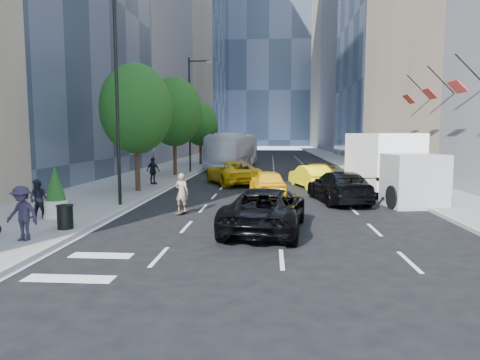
# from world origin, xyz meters

# --- Properties ---
(ground) EXTENTS (160.00, 160.00, 0.00)m
(ground) POSITION_xyz_m (0.00, 0.00, 0.00)
(ground) COLOR black
(ground) RESTS_ON ground
(sidewalk_left) EXTENTS (6.00, 120.00, 0.15)m
(sidewalk_left) POSITION_xyz_m (-9.00, 30.00, 0.07)
(sidewalk_left) COLOR slate
(sidewalk_left) RESTS_ON ground
(sidewalk_right) EXTENTS (4.00, 120.00, 0.15)m
(sidewalk_right) POSITION_xyz_m (10.00, 30.00, 0.07)
(sidewalk_right) COLOR slate
(sidewalk_right) RESTS_ON ground
(tower_left_end) EXTENTS (20.00, 28.00, 60.00)m
(tower_left_end) POSITION_xyz_m (-22.00, 92.00, 30.00)
(tower_left_end) COLOR #2E3949
(tower_left_end) RESTS_ON ground
(tower_right_far) EXTENTS (20.00, 24.00, 50.00)m
(tower_right_far) POSITION_xyz_m (22.00, 98.00, 25.00)
(tower_right_far) COLOR gray
(tower_right_far) RESTS_ON ground
(lamp_near) EXTENTS (2.13, 0.22, 10.00)m
(lamp_near) POSITION_xyz_m (-6.32, 4.00, 5.81)
(lamp_near) COLOR black
(lamp_near) RESTS_ON sidewalk_left
(lamp_far) EXTENTS (2.13, 0.22, 10.00)m
(lamp_far) POSITION_xyz_m (-6.32, 22.00, 5.81)
(lamp_far) COLOR black
(lamp_far) RESTS_ON sidewalk_left
(tree_near) EXTENTS (4.20, 4.20, 7.46)m
(tree_near) POSITION_xyz_m (-7.20, 9.00, 4.97)
(tree_near) COLOR black
(tree_near) RESTS_ON sidewalk_left
(tree_mid) EXTENTS (4.50, 4.50, 7.99)m
(tree_mid) POSITION_xyz_m (-7.20, 19.00, 5.32)
(tree_mid) COLOR black
(tree_mid) RESTS_ON sidewalk_left
(tree_far) EXTENTS (3.90, 3.90, 6.92)m
(tree_far) POSITION_xyz_m (-7.20, 32.00, 4.62)
(tree_far) COLOR black
(tree_far) RESTS_ON sidewalk_left
(traffic_signal) EXTENTS (2.48, 0.53, 5.20)m
(traffic_signal) POSITION_xyz_m (-6.40, 40.00, 4.23)
(traffic_signal) COLOR black
(traffic_signal) RESTS_ON sidewalk_left
(facade_flags) EXTENTS (1.85, 13.30, 2.05)m
(facade_flags) POSITION_xyz_m (10.64, 10.00, 6.18)
(facade_flags) COLOR black
(facade_flags) RESTS_ON ground
(skateboarder) EXTENTS (0.70, 0.55, 1.70)m
(skateboarder) POSITION_xyz_m (-3.20, 2.56, 0.85)
(skateboarder) COLOR #7E6C4F
(skateboarder) RESTS_ON ground
(black_sedan_lincoln) EXTENTS (3.30, 5.96, 1.58)m
(black_sedan_lincoln) POSITION_xyz_m (0.50, -0.44, 0.79)
(black_sedan_lincoln) COLOR black
(black_sedan_lincoln) RESTS_ON ground
(black_sedan_mercedes) EXTENTS (3.08, 5.86, 1.62)m
(black_sedan_mercedes) POSITION_xyz_m (4.20, 6.37, 0.81)
(black_sedan_mercedes) COLOR black
(black_sedan_mercedes) RESTS_ON ground
(taxi_a) EXTENTS (2.36, 4.57, 1.49)m
(taxi_a) POSITION_xyz_m (0.50, 8.59, 0.74)
(taxi_a) COLOR yellow
(taxi_a) RESTS_ON ground
(taxi_b) EXTENTS (2.75, 4.73, 1.47)m
(taxi_b) POSITION_xyz_m (3.30, 12.60, 0.74)
(taxi_b) COLOR yellow
(taxi_b) RESTS_ON ground
(taxi_c) EXTENTS (4.84, 6.48, 1.64)m
(taxi_c) POSITION_xyz_m (-2.00, 14.05, 0.82)
(taxi_c) COLOR #CFA10A
(taxi_c) RESTS_ON ground
(taxi_d) EXTENTS (2.84, 4.65, 1.26)m
(taxi_d) POSITION_xyz_m (4.20, 17.50, 0.63)
(taxi_d) COLOR #D5950B
(taxi_d) RESTS_ON ground
(city_bus) EXTENTS (4.58, 13.37, 3.65)m
(city_bus) POSITION_xyz_m (-3.20, 28.77, 1.83)
(city_bus) COLOR silver
(city_bus) RESTS_ON ground
(box_truck) EXTENTS (3.78, 7.74, 3.55)m
(box_truck) POSITION_xyz_m (7.15, 7.97, 1.80)
(box_truck) COLOR white
(box_truck) RESTS_ON ground
(pedestrian_a) EXTENTS (0.80, 0.64, 1.57)m
(pedestrian_a) POSITION_xyz_m (-8.54, 0.45, 0.93)
(pedestrian_a) COLOR black
(pedestrian_a) RESTS_ON sidewalk_left
(pedestrian_b) EXTENTS (1.15, 0.83, 1.81)m
(pedestrian_b) POSITION_xyz_m (-7.19, 12.35, 1.05)
(pedestrian_b) COLOR black
(pedestrian_b) RESTS_ON sidewalk_left
(pedestrian_c) EXTENTS (1.24, 0.87, 1.74)m
(pedestrian_c) POSITION_xyz_m (-7.11, -3.04, 1.02)
(pedestrian_c) COLOR #221D2B
(pedestrian_c) RESTS_ON sidewalk_left
(trash_can) EXTENTS (0.55, 0.55, 0.82)m
(trash_can) POSITION_xyz_m (-6.60, -1.29, 0.56)
(trash_can) COLOR black
(trash_can) RESTS_ON sidewalk_left
(planter_shrub) EXTENTS (0.89, 0.89, 2.13)m
(planter_shrub) POSITION_xyz_m (-7.94, 0.68, 1.16)
(planter_shrub) COLOR beige
(planter_shrub) RESTS_ON sidewalk_left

